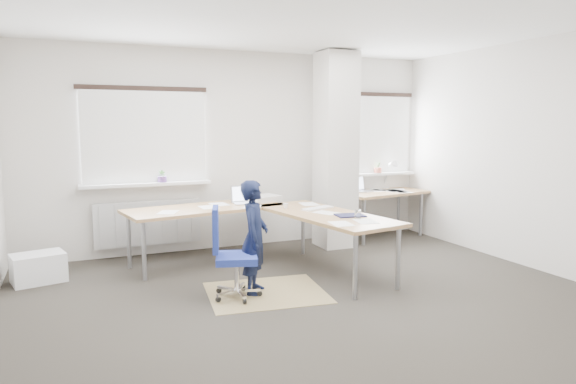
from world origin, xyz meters
name	(u,v)px	position (x,y,z in m)	size (l,w,h in m)	color
ground	(312,298)	(0.00, 0.00, 0.00)	(6.00, 6.00, 0.00)	#2B2722
room_shell	(310,127)	(0.18, 0.45, 1.75)	(6.04, 5.04, 2.82)	silver
floor_mat	(266,293)	(-0.38, 0.34, 0.00)	(1.22, 1.03, 0.01)	#907C4E
white_crate	(38,268)	(-2.62, 1.70, 0.16)	(0.55, 0.38, 0.33)	white
desk_main	(266,213)	(-0.03, 1.26, 0.69)	(2.82, 2.63, 0.96)	olive
desk_side	(382,194)	(2.25, 2.16, 0.69)	(1.50, 0.93, 1.22)	olive
task_chair	(233,273)	(-0.74, 0.34, 0.26)	(0.53, 0.52, 0.95)	navy
person	(254,237)	(-0.48, 0.41, 0.60)	(0.44, 0.29, 1.20)	black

